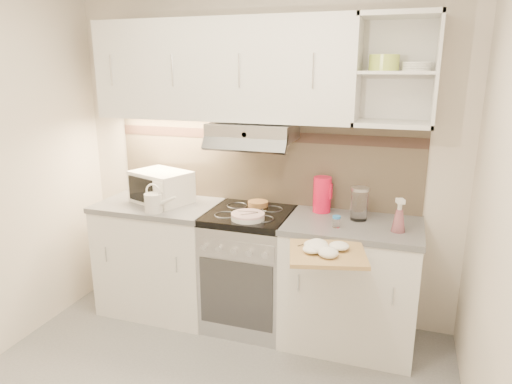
% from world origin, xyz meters
% --- Properties ---
extents(room_shell, '(3.04, 2.84, 2.52)m').
position_xyz_m(room_shell, '(0.00, 0.37, 1.63)').
color(room_shell, silver).
rests_on(room_shell, ground).
extents(base_cabinet_left, '(0.90, 0.60, 0.86)m').
position_xyz_m(base_cabinet_left, '(-0.75, 1.10, 0.43)').
color(base_cabinet_left, white).
rests_on(base_cabinet_left, ground).
extents(worktop_left, '(0.92, 0.62, 0.04)m').
position_xyz_m(worktop_left, '(-0.75, 1.10, 0.88)').
color(worktop_left, slate).
rests_on(worktop_left, base_cabinet_left).
extents(base_cabinet_right, '(0.90, 0.60, 0.86)m').
position_xyz_m(base_cabinet_right, '(0.75, 1.10, 0.43)').
color(base_cabinet_right, white).
rests_on(base_cabinet_right, ground).
extents(worktop_right, '(0.92, 0.62, 0.04)m').
position_xyz_m(worktop_right, '(0.75, 1.10, 0.88)').
color(worktop_right, slate).
rests_on(worktop_right, base_cabinet_right).
extents(electric_range, '(0.60, 0.60, 0.90)m').
position_xyz_m(electric_range, '(0.00, 1.10, 0.45)').
color(electric_range, '#B7B7BC').
rests_on(electric_range, ground).
extents(microwave, '(0.52, 0.45, 0.24)m').
position_xyz_m(microwave, '(-0.74, 1.13, 1.02)').
color(microwave, white).
rests_on(microwave, worktop_left).
extents(watering_can, '(0.25, 0.13, 0.22)m').
position_xyz_m(watering_can, '(-0.65, 0.88, 0.98)').
color(watering_can, silver).
rests_on(watering_can, worktop_left).
extents(plate_stack, '(0.23, 0.23, 0.05)m').
position_xyz_m(plate_stack, '(0.04, 0.94, 0.92)').
color(plate_stack, silver).
rests_on(plate_stack, electric_range).
extents(bread_loaf, '(0.15, 0.15, 0.04)m').
position_xyz_m(bread_loaf, '(0.01, 1.26, 0.92)').
color(bread_loaf, '#AA603A').
rests_on(bread_loaf, electric_range).
extents(pink_pitcher, '(0.14, 0.13, 0.26)m').
position_xyz_m(pink_pitcher, '(0.50, 1.28, 1.03)').
color(pink_pitcher, '#EC0F39').
rests_on(pink_pitcher, worktop_right).
extents(glass_jar, '(0.12, 0.12, 0.23)m').
position_xyz_m(glass_jar, '(0.78, 1.18, 1.02)').
color(glass_jar, white).
rests_on(glass_jar, worktop_right).
extents(spice_jar, '(0.05, 0.05, 0.08)m').
position_xyz_m(spice_jar, '(0.65, 0.97, 0.94)').
color(spice_jar, white).
rests_on(spice_jar, worktop_right).
extents(spray_bottle, '(0.09, 0.09, 0.24)m').
position_xyz_m(spray_bottle, '(1.04, 1.02, 0.99)').
color(spray_bottle, pink).
rests_on(spray_bottle, worktop_right).
extents(cutting_board, '(0.52, 0.49, 0.02)m').
position_xyz_m(cutting_board, '(0.66, 0.58, 0.87)').
color(cutting_board, '#AF7859').
rests_on(cutting_board, base_cabinet_right).
extents(dish_towel, '(0.32, 0.29, 0.07)m').
position_xyz_m(dish_towel, '(0.65, 0.57, 0.92)').
color(dish_towel, silver).
rests_on(dish_towel, cutting_board).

